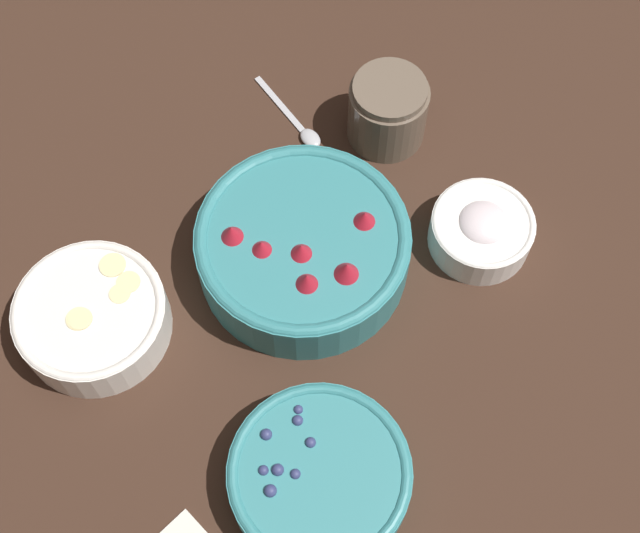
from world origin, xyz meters
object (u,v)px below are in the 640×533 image
Objects in this scene: bowl_strawberries at (303,247)px; jar_chocolate at (387,112)px; bowl_cream at (482,229)px; bowl_blueberries at (319,476)px; bowl_bananas at (92,316)px.

bowl_strawberries is 0.22m from jar_chocolate.
bowl_blueberries is at bearing 14.85° from bowl_cream.
bowl_blueberries and bowl_cream have the same top height.
bowl_blueberries is 0.46m from jar_chocolate.
bowl_cream is at bearing 152.44° from bowl_bananas.
bowl_cream is (-0.41, 0.21, -0.00)m from bowl_bananas.
bowl_cream is (-0.18, 0.12, -0.01)m from bowl_strawberries.
jar_chocolate is (-0.03, -0.19, 0.01)m from bowl_cream.
bowl_cream is at bearing 81.84° from jar_chocolate.
jar_chocolate is (-0.20, -0.07, -0.00)m from bowl_strawberries.
bowl_cream is at bearing -165.15° from bowl_blueberries.
bowl_strawberries is at bearing -127.76° from bowl_blueberries.
jar_chocolate is at bearing -160.50° from bowl_strawberries.
bowl_bananas is 0.46m from bowl_cream.
bowl_blueberries is at bearing 52.24° from bowl_strawberries.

